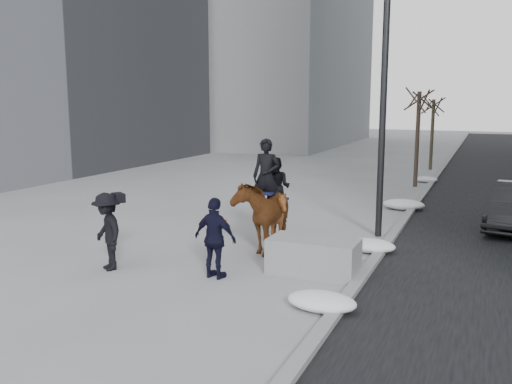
% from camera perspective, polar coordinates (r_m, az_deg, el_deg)
% --- Properties ---
extents(ground, '(120.00, 120.00, 0.00)m').
position_cam_1_polar(ground, '(12.89, -2.14, -7.42)').
color(ground, gray).
rests_on(ground, ground).
extents(curb, '(0.25, 90.00, 0.12)m').
position_cam_1_polar(curb, '(21.56, 16.85, -0.68)').
color(curb, gray).
rests_on(curb, ground).
extents(planter, '(1.95, 0.98, 0.78)m').
position_cam_1_polar(planter, '(12.06, 6.06, -6.74)').
color(planter, gray).
rests_on(planter, ground).
extents(tree_near, '(1.20, 1.20, 4.60)m').
position_cam_1_polar(tree_near, '(24.67, 16.64, 5.84)').
color(tree_near, '#34271F').
rests_on(tree_near, ground).
extents(tree_far, '(1.20, 1.20, 4.23)m').
position_cam_1_polar(tree_far, '(31.02, 18.06, 6.13)').
color(tree_far, '#32291E').
rests_on(tree_far, ground).
extents(mounted_left, '(1.10, 2.23, 2.83)m').
position_cam_1_polar(mounted_left, '(13.79, 0.86, -1.76)').
color(mounted_left, '#532510').
rests_on(mounted_left, ground).
extents(mounted_right, '(1.27, 1.42, 2.30)m').
position_cam_1_polar(mounted_right, '(14.25, 2.00, -1.91)').
color(mounted_right, '#4C240F').
rests_on(mounted_right, ground).
extents(feeder, '(1.08, 0.92, 1.75)m').
position_cam_1_polar(feeder, '(11.60, -4.31, -4.88)').
color(feeder, black).
rests_on(feeder, ground).
extents(camera_crew, '(1.30, 1.17, 1.75)m').
position_cam_1_polar(camera_crew, '(12.59, -15.38, -4.00)').
color(camera_crew, black).
rests_on(camera_crew, ground).
extents(lamppost, '(0.25, 1.92, 9.09)m').
position_cam_1_polar(lamppost, '(15.41, 13.55, 13.92)').
color(lamppost, black).
rests_on(lamppost, ground).
extents(snow_piles, '(1.42, 17.58, 0.36)m').
position_cam_1_polar(snow_piles, '(16.63, 13.77, -3.17)').
color(snow_piles, white).
rests_on(snow_piles, ground).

